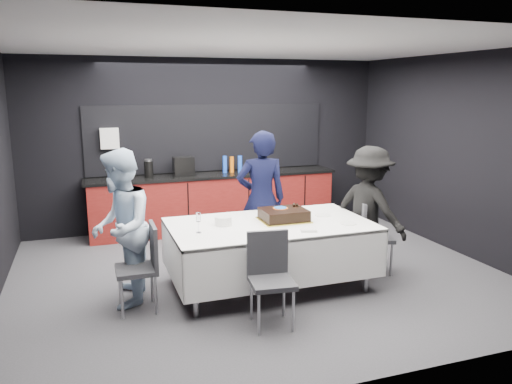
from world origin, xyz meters
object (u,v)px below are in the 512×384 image
at_px(party_table, 270,235).
at_px(chair_left, 144,261).
at_px(person_left, 121,228).
at_px(chair_right, 369,231).
at_px(cake_assembly, 284,215).
at_px(plate_stack, 223,221).
at_px(chair_near, 270,272).
at_px(person_right, 369,210).
at_px(champagne_flute, 198,218).
at_px(person_center, 261,199).

distance_m(party_table, chair_left, 1.48).
relative_size(party_table, person_left, 1.37).
bearing_deg(party_table, person_left, 176.50).
relative_size(chair_left, chair_right, 1.00).
relative_size(cake_assembly, person_left, 0.33).
bearing_deg(person_left, plate_stack, 99.49).
bearing_deg(chair_left, party_table, 5.61).
distance_m(cake_assembly, chair_near, 1.10).
xyz_separation_m(cake_assembly, chair_right, (1.17, -0.00, -0.31)).
xyz_separation_m(party_table, person_left, (-1.67, 0.10, 0.21)).
xyz_separation_m(party_table, chair_near, (-0.32, -0.86, -0.11)).
relative_size(plate_stack, chair_near, 0.21).
height_order(cake_assembly, chair_right, cake_assembly).
height_order(cake_assembly, person_right, person_right).
height_order(champagne_flute, chair_near, champagne_flute).
height_order(chair_near, person_center, person_center).
height_order(champagne_flute, chair_right, champagne_flute).
relative_size(party_table, cake_assembly, 4.14).
bearing_deg(person_right, champagne_flute, 72.54).
relative_size(chair_right, person_center, 0.52).
distance_m(plate_stack, champagne_flute, 0.41).
distance_m(plate_stack, chair_near, 1.03).
distance_m(chair_right, chair_near, 1.92).
height_order(champagne_flute, person_right, person_right).
distance_m(person_left, person_right, 3.04).
distance_m(plate_stack, person_center, 0.96).
bearing_deg(chair_left, champagne_flute, 3.05).
xyz_separation_m(plate_stack, chair_left, (-0.94, -0.24, -0.30)).
xyz_separation_m(cake_assembly, plate_stack, (-0.73, 0.04, -0.02)).
bearing_deg(person_right, chair_near, 96.65).
height_order(chair_left, person_center, person_center).
xyz_separation_m(chair_left, chair_near, (1.15, -0.72, 0.00)).
distance_m(champagne_flute, chair_right, 2.28).
xyz_separation_m(chair_left, person_right, (2.84, 0.24, 0.27)).
bearing_deg(chair_right, cake_assembly, 179.83).
distance_m(cake_assembly, chair_left, 1.71).
bearing_deg(person_center, party_table, 86.21).
distance_m(chair_left, person_left, 0.45).
bearing_deg(chair_right, party_table, -177.85).
relative_size(champagne_flute, chair_near, 0.24).
distance_m(cake_assembly, person_center, 0.71).
relative_size(plate_stack, person_right, 0.12).
bearing_deg(cake_assembly, chair_right, -0.17).
height_order(chair_right, person_right, person_right).
bearing_deg(party_table, chair_right, 2.15).
bearing_deg(chair_right, chair_near, -151.66).
relative_size(champagne_flute, person_right, 0.14).
bearing_deg(chair_near, champagne_flute, 126.07).
height_order(cake_assembly, chair_near, cake_assembly).
xyz_separation_m(chair_right, person_right, (0.01, 0.04, 0.27)).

